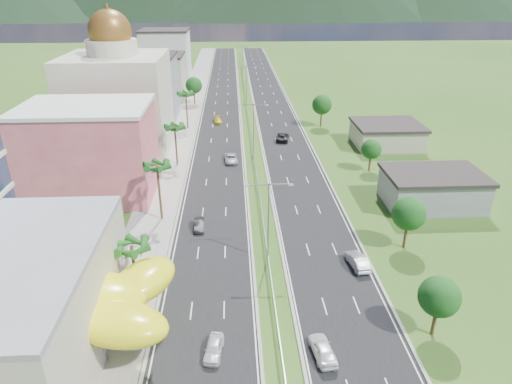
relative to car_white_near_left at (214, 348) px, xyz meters
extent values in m
plane|color=#2D5119|center=(6.59, 6.62, -0.73)|extent=(500.00, 500.00, 0.00)
cube|color=black|center=(-0.91, 96.62, -0.71)|extent=(11.00, 260.00, 0.04)
cube|color=black|center=(14.09, 96.62, -0.71)|extent=(11.00, 260.00, 0.04)
cube|color=gray|center=(-10.41, 96.62, -0.67)|extent=(7.00, 260.00, 0.12)
cube|color=gray|center=(6.59, 78.62, -0.11)|extent=(0.08, 216.00, 0.28)
cube|color=gray|center=(6.59, 180.62, -0.38)|extent=(0.10, 0.12, 0.70)
cylinder|color=gray|center=(6.59, 16.62, 4.77)|extent=(0.20, 0.20, 11.00)
cube|color=gray|center=(5.15, 16.62, 10.07)|extent=(2.88, 0.12, 0.12)
cube|color=gray|center=(8.03, 16.62, 10.07)|extent=(2.88, 0.12, 0.12)
cube|color=silver|center=(3.87, 16.62, 9.97)|extent=(0.60, 0.25, 0.18)
cube|color=silver|center=(9.31, 16.62, 9.97)|extent=(0.60, 0.25, 0.18)
cylinder|color=gray|center=(6.59, 56.62, 4.77)|extent=(0.20, 0.20, 11.00)
cube|color=gray|center=(5.15, 56.62, 10.07)|extent=(2.88, 0.12, 0.12)
cube|color=gray|center=(8.03, 56.62, 10.07)|extent=(2.88, 0.12, 0.12)
cube|color=silver|center=(3.87, 56.62, 9.97)|extent=(0.60, 0.25, 0.18)
cube|color=silver|center=(9.31, 56.62, 9.97)|extent=(0.60, 0.25, 0.18)
cylinder|color=gray|center=(6.59, 101.62, 4.77)|extent=(0.20, 0.20, 11.00)
cube|color=gray|center=(5.15, 101.62, 10.07)|extent=(2.88, 0.12, 0.12)
cube|color=gray|center=(8.03, 101.62, 10.07)|extent=(2.88, 0.12, 0.12)
cube|color=silver|center=(3.87, 101.62, 9.97)|extent=(0.60, 0.25, 0.18)
cube|color=silver|center=(9.31, 101.62, 9.97)|extent=(0.60, 0.25, 0.18)
cylinder|color=gray|center=(6.59, 146.62, 4.77)|extent=(0.20, 0.20, 11.00)
cube|color=gray|center=(5.15, 146.62, 10.07)|extent=(2.88, 0.12, 0.12)
cube|color=gray|center=(8.03, 146.62, 10.07)|extent=(2.88, 0.12, 0.12)
cube|color=silver|center=(3.87, 146.62, 9.97)|extent=(0.60, 0.25, 0.18)
cube|color=silver|center=(9.31, 146.62, 9.97)|extent=(0.60, 0.25, 0.18)
cylinder|color=gray|center=(-17.41, 4.62, 1.27)|extent=(0.50, 0.50, 4.00)
cylinder|color=gray|center=(-10.41, -0.38, 1.27)|extent=(0.50, 0.50, 4.00)
cylinder|color=gray|center=(-14.41, -3.38, 1.27)|extent=(0.50, 0.50, 4.00)
cylinder|color=gray|center=(-8.41, 4.62, 1.27)|extent=(0.50, 0.50, 4.00)
cube|color=#BA4C60|center=(-21.41, 38.62, 6.77)|extent=(20.00, 15.00, 15.00)
cube|color=beige|center=(-21.41, 61.62, 9.27)|extent=(20.00, 20.00, 20.00)
cylinder|color=beige|center=(-21.41, 61.62, 20.77)|extent=(10.00, 10.00, 3.00)
sphere|color=brown|center=(-21.41, 61.62, 23.77)|extent=(8.40, 8.40, 8.40)
cube|color=gray|center=(-20.41, 86.62, 7.27)|extent=(16.00, 15.00, 16.00)
cube|color=#B6AB96|center=(-20.41, 108.62, 5.77)|extent=(16.00, 15.00, 13.00)
cube|color=silver|center=(-20.41, 131.62, 8.27)|extent=(16.00, 15.00, 18.00)
cube|color=gray|center=(34.59, 31.62, 1.77)|extent=(15.00, 10.00, 5.00)
cube|color=#B6AB96|center=(36.59, 61.62, 1.47)|extent=(14.00, 12.00, 4.40)
cylinder|color=#47301C|center=(-8.91, 8.62, 3.02)|extent=(0.36, 0.36, 7.50)
cylinder|color=#47301C|center=(-8.91, 28.62, 3.77)|extent=(0.36, 0.36, 9.00)
cylinder|color=#47301C|center=(-8.91, 51.62, 3.27)|extent=(0.36, 0.36, 8.00)
cylinder|color=#47301C|center=(-8.91, 76.62, 3.67)|extent=(0.36, 0.36, 8.80)
cylinder|color=#47301C|center=(-8.91, 101.62, 1.72)|extent=(0.40, 0.40, 4.90)
sphere|color=#1A5119|center=(-8.91, 101.62, 4.87)|extent=(4.90, 4.90, 4.90)
cylinder|color=#47301C|center=(22.59, 1.62, 1.37)|extent=(0.40, 0.40, 4.20)
sphere|color=#1A5119|center=(22.59, 1.62, 4.07)|extent=(4.20, 4.20, 4.20)
cylinder|color=#47301C|center=(25.59, 18.62, 1.54)|extent=(0.40, 0.40, 4.55)
sphere|color=#1A5119|center=(25.59, 18.62, 4.47)|extent=(4.55, 4.55, 4.55)
cylinder|color=#47301C|center=(28.59, 46.62, 1.19)|extent=(0.40, 0.40, 3.85)
sphere|color=#1A5119|center=(28.59, 46.62, 3.67)|extent=(3.85, 3.85, 3.85)
cylinder|color=#47301C|center=(24.59, 76.62, 1.72)|extent=(0.40, 0.40, 4.90)
sphere|color=#1A5119|center=(24.59, 76.62, 4.87)|extent=(4.90, 4.90, 4.90)
imported|color=silver|center=(0.00, 0.00, 0.00)|extent=(2.19, 4.26, 1.39)
imported|color=black|center=(-2.97, 25.30, -0.03)|extent=(1.62, 4.11, 1.33)
imported|color=#ABAEB3|center=(1.81, 52.70, 0.04)|extent=(2.77, 5.44, 1.47)
imported|color=gold|center=(-1.55, 81.29, 0.00)|extent=(2.27, 4.90, 1.39)
imported|color=white|center=(10.63, -0.80, 0.11)|extent=(2.50, 4.93, 1.61)
imported|color=#B1B3B9|center=(17.94, 14.31, 0.13)|extent=(2.45, 5.20, 1.65)
imported|color=black|center=(13.73, 66.03, 0.11)|extent=(3.63, 6.18, 1.62)
imported|color=black|center=(-5.71, -3.41, -0.12)|extent=(0.71, 1.85, 1.15)
camera|label=1|loc=(2.35, -34.28, 32.67)|focal=32.00mm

